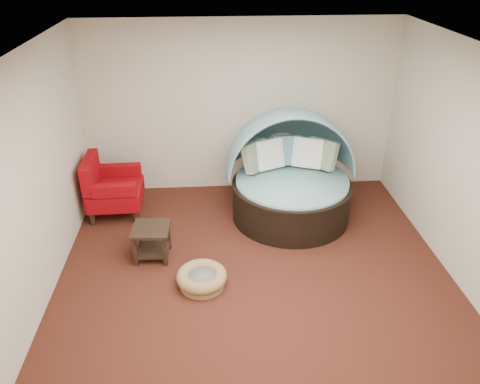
{
  "coord_description": "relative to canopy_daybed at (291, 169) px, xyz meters",
  "views": [
    {
      "loc": [
        -0.54,
        -4.74,
        3.79
      ],
      "look_at": [
        -0.15,
        0.6,
        0.89
      ],
      "focal_mm": 35.0,
      "sensor_mm": 36.0,
      "label": 1
    }
  ],
  "objects": [
    {
      "name": "pet_basket",
      "position": [
        -1.36,
        -1.66,
        -0.65
      ],
      "size": [
        0.66,
        0.66,
        0.22
      ],
      "rotation": [
        0.0,
        0.0,
        -0.06
      ],
      "color": "olive",
      "rests_on": "floor"
    },
    {
      "name": "wall_back",
      "position": [
        -0.68,
        0.99,
        0.64
      ],
      "size": [
        5.0,
        0.0,
        5.0
      ],
      "primitive_type": "plane",
      "rotation": [
        1.57,
        0.0,
        0.0
      ],
      "color": "beige",
      "rests_on": "floor"
    },
    {
      "name": "floor",
      "position": [
        -0.68,
        -1.51,
        -0.76
      ],
      "size": [
        5.0,
        5.0,
        0.0
      ],
      "primitive_type": "plane",
      "color": "#4D2116",
      "rests_on": "ground"
    },
    {
      "name": "red_armchair",
      "position": [
        -2.75,
        0.2,
        -0.33
      ],
      "size": [
        0.83,
        0.83,
        0.95
      ],
      "rotation": [
        0.0,
        0.0,
        0.02
      ],
      "color": "black",
      "rests_on": "floor"
    },
    {
      "name": "wall_right",
      "position": [
        1.82,
        -1.51,
        0.64
      ],
      "size": [
        0.0,
        5.0,
        5.0
      ],
      "primitive_type": "plane",
      "rotation": [
        1.57,
        0.0,
        -1.57
      ],
      "color": "beige",
      "rests_on": "floor"
    },
    {
      "name": "side_table",
      "position": [
        -2.02,
        -1.01,
        -0.46
      ],
      "size": [
        0.51,
        0.51,
        0.46
      ],
      "rotation": [
        0.0,
        0.0,
        -0.06
      ],
      "color": "black",
      "rests_on": "floor"
    },
    {
      "name": "wall_front",
      "position": [
        -0.68,
        -4.01,
        0.64
      ],
      "size": [
        5.0,
        0.0,
        5.0
      ],
      "primitive_type": "plane",
      "rotation": [
        -1.57,
        0.0,
        0.0
      ],
      "color": "beige",
      "rests_on": "floor"
    },
    {
      "name": "canopy_daybed",
      "position": [
        0.0,
        0.0,
        0.0
      ],
      "size": [
        1.96,
        1.83,
        1.65
      ],
      "rotation": [
        0.0,
        0.0,
        0.02
      ],
      "color": "black",
      "rests_on": "floor"
    },
    {
      "name": "ceiling",
      "position": [
        -0.68,
        -1.51,
        2.04
      ],
      "size": [
        5.0,
        5.0,
        0.0
      ],
      "primitive_type": "plane",
      "rotation": [
        3.14,
        0.0,
        0.0
      ],
      "color": "white",
      "rests_on": "wall_back"
    },
    {
      "name": "wall_left",
      "position": [
        -3.18,
        -1.51,
        0.64
      ],
      "size": [
        0.0,
        5.0,
        5.0
      ],
      "primitive_type": "plane",
      "rotation": [
        1.57,
        0.0,
        1.57
      ],
      "color": "beige",
      "rests_on": "floor"
    }
  ]
}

